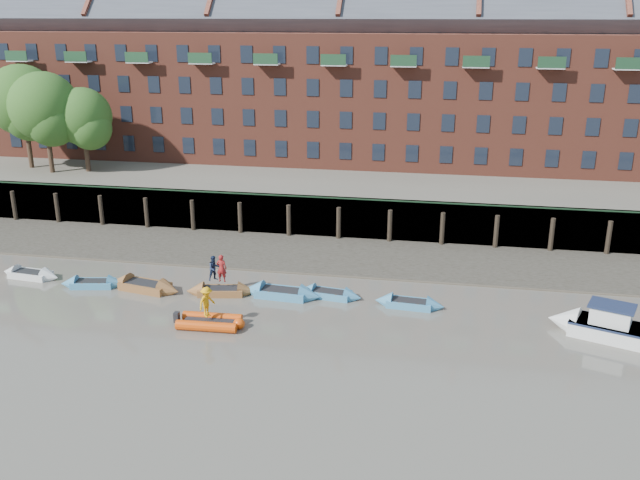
% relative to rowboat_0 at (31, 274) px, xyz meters
% --- Properties ---
extents(ground, '(220.00, 220.00, 0.00)m').
position_rel_rowboat_0_xyz_m(ground, '(17.17, -10.02, -0.22)').
color(ground, '#5F5A50').
rests_on(ground, ground).
extents(foreshore, '(110.00, 8.00, 0.50)m').
position_rel_rowboat_0_xyz_m(foreshore, '(17.17, 7.98, -0.22)').
color(foreshore, '#3D382F').
rests_on(foreshore, ground).
extents(mud_band, '(110.00, 1.60, 0.10)m').
position_rel_rowboat_0_xyz_m(mud_band, '(17.17, 4.58, -0.22)').
color(mud_band, '#4C4336').
rests_on(mud_band, ground).
extents(river_wall, '(110.00, 1.23, 3.30)m').
position_rel_rowboat_0_xyz_m(river_wall, '(17.17, 12.36, 1.37)').
color(river_wall, '#2D2A26').
rests_on(river_wall, ground).
extents(bank_terrace, '(110.00, 28.00, 3.20)m').
position_rel_rowboat_0_xyz_m(bank_terrace, '(17.17, 25.98, 1.38)').
color(bank_terrace, '#5E594D').
rests_on(bank_terrace, ground).
extents(apartment_terrace, '(80.60, 15.56, 20.98)m').
position_rel_rowboat_0_xyz_m(apartment_terrace, '(17.17, 26.97, 12.60)').
color(apartment_terrace, brown).
rests_on(apartment_terrace, bank_terrace).
extents(tree_cluster, '(11.76, 7.74, 9.40)m').
position_rel_rowboat_0_xyz_m(tree_cluster, '(-8.44, 17.33, 8.78)').
color(tree_cluster, '#3A281C').
rests_on(tree_cluster, bank_terrace).
extents(rowboat_0, '(4.41, 1.69, 1.25)m').
position_rel_rowboat_0_xyz_m(rowboat_0, '(0.00, 0.00, 0.00)').
color(rowboat_0, silver).
rests_on(rowboat_0, ground).
extents(rowboat_1, '(4.30, 1.94, 1.20)m').
position_rel_rowboat_0_xyz_m(rowboat_1, '(4.92, -0.72, -0.01)').
color(rowboat_1, teal).
rests_on(rowboat_1, ground).
extents(rowboat_2, '(5.21, 2.43, 1.46)m').
position_rel_rowboat_0_xyz_m(rowboat_2, '(8.50, -0.62, 0.04)').
color(rowboat_2, brown).
rests_on(rowboat_2, ground).
extents(rowboat_3, '(4.56, 2.03, 1.28)m').
position_rel_rowboat_0_xyz_m(rowboat_3, '(13.54, -0.44, 0.00)').
color(rowboat_3, brown).
rests_on(rowboat_3, ground).
extents(rowboat_4, '(5.10, 1.82, 1.45)m').
position_rel_rowboat_0_xyz_m(rowboat_4, '(17.41, -0.13, 0.04)').
color(rowboat_4, teal).
rests_on(rowboat_4, ground).
extents(rowboat_5, '(4.24, 1.77, 1.19)m').
position_rel_rowboat_0_xyz_m(rowboat_5, '(20.38, 0.37, -0.01)').
color(rowboat_5, teal).
rests_on(rowboat_5, ground).
extents(rowboat_6, '(4.30, 1.56, 1.22)m').
position_rel_rowboat_0_xyz_m(rowboat_6, '(25.39, -0.21, -0.00)').
color(rowboat_6, teal).
rests_on(rowboat_6, ground).
extents(rib_tender, '(3.83, 1.91, 0.66)m').
position_rel_rowboat_0_xyz_m(rib_tender, '(14.50, -4.97, 0.06)').
color(rib_tender, '#D3440B').
rests_on(rib_tender, ground).
extents(motor_launch, '(6.37, 3.96, 2.50)m').
position_rel_rowboat_0_xyz_m(motor_launch, '(35.80, -2.16, 0.42)').
color(motor_launch, silver).
rests_on(motor_launch, ground).
extents(person_rower_a, '(0.66, 0.44, 1.79)m').
position_rel_rowboat_0_xyz_m(person_rower_a, '(13.62, -0.37, 1.53)').
color(person_rower_a, maroon).
rests_on(person_rower_a, rowboat_3).
extents(person_rower_b, '(1.00, 0.99, 1.62)m').
position_rel_rowboat_0_xyz_m(person_rower_b, '(13.08, -0.23, 1.45)').
color(person_rower_b, '#19233F').
rests_on(person_rower_b, rowboat_3).
extents(person_rib_crew, '(1.08, 1.32, 1.78)m').
position_rel_rowboat_0_xyz_m(person_rib_crew, '(14.25, -4.96, 1.29)').
color(person_rib_crew, orange).
rests_on(person_rib_crew, rib_tender).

